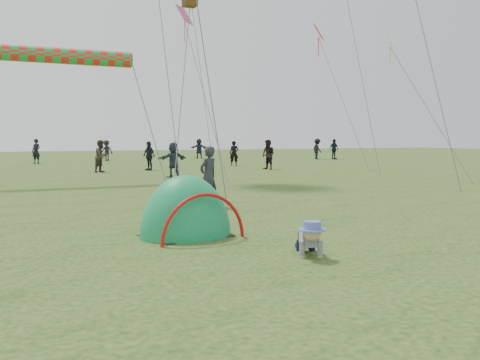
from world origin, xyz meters
name	(u,v)px	position (x,y,z in m)	size (l,w,h in m)	color
ground	(349,247)	(0.00, 0.00, 0.00)	(140.00, 140.00, 0.00)	#21360E
crawling_toddler	(310,237)	(-0.95, -0.27, 0.29)	(0.53, 0.76, 0.58)	black
popup_tent	(186,236)	(-2.12, 2.12, 0.00)	(1.77, 1.45, 2.29)	#0D754C
standing_adult	(208,176)	(-0.08, 6.02, 0.80)	(0.58, 0.38, 1.60)	#282A32
crowd_person_0	(36,151)	(-2.18, 33.13, 0.88)	(0.64, 0.42, 1.75)	black
crowd_person_2	(149,156)	(2.85, 22.06, 0.82)	(0.96, 0.40, 1.63)	black
crowd_person_3	(317,149)	(20.07, 31.00, 0.88)	(1.14, 0.65, 1.76)	black
crowd_person_5	(199,148)	(11.81, 37.44, 0.88)	(1.63, 0.52, 1.75)	#21293F
crowd_person_6	(234,153)	(9.19, 24.35, 0.81)	(0.59, 0.39, 1.63)	black
crowd_person_7	(268,155)	(9.29, 19.90, 0.86)	(0.84, 0.65, 1.72)	black
crowd_person_8	(334,149)	(21.31, 30.32, 0.87)	(1.02, 0.43, 1.74)	black
crowd_person_9	(107,151)	(3.27, 35.66, 0.82)	(1.06, 0.61, 1.64)	black
crowd_person_11	(173,160)	(2.41, 16.43, 0.82)	(1.51, 0.48, 1.63)	#2D3A4A
crowd_person_13	(101,156)	(0.11, 21.51, 0.86)	(0.83, 0.65, 1.71)	#3F322D
rainbow_tube_kite	(52,55)	(-2.91, 15.54, 5.11)	(0.64, 0.64, 6.38)	red
diamond_kite_2	(390,42)	(11.95, 12.83, 6.32)	(0.75, 0.75, 0.00)	#D6EB09
diamond_kite_5	(185,15)	(3.35, 17.35, 7.65)	(1.04, 1.04, 0.00)	#E55D96
diamond_kite_6	(319,32)	(13.01, 20.43, 8.21)	(1.11, 1.11, 0.00)	red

